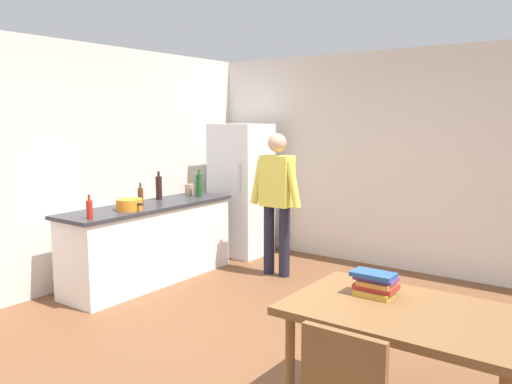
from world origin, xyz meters
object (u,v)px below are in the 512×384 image
(bottle_vinegar_tall, at_px, (197,183))
(book_stack, at_px, (375,284))
(bottle_wine_dark, at_px, (159,187))
(refrigerator, at_px, (241,190))
(bottle_wine_green, at_px, (199,185))
(dining_table, at_px, (408,322))
(cooking_pot, at_px, (129,205))
(bottle_sauce_red, at_px, (89,209))
(bottle_beer_brown, at_px, (141,196))
(person, at_px, (277,195))
(utensil_jar, at_px, (189,189))

(bottle_vinegar_tall, xyz_separation_m, book_stack, (3.27, -1.93, -0.21))
(bottle_wine_dark, bearing_deg, refrigerator, 77.45)
(bottle_wine_green, relative_size, bottle_vinegar_tall, 1.06)
(bottle_wine_dark, height_order, bottle_wine_green, same)
(bottle_wine_green, bearing_deg, bottle_wine_dark, -115.68)
(dining_table, xyz_separation_m, bottle_wine_green, (-3.36, 1.90, 0.37))
(cooking_pot, xyz_separation_m, bottle_sauce_red, (0.07, -0.55, 0.04))
(bottle_sauce_red, distance_m, bottle_beer_brown, 0.83)
(person, relative_size, utensil_jar, 5.31)
(bottle_vinegar_tall, height_order, bottle_sauce_red, bottle_vinegar_tall)
(book_stack, bearing_deg, utensil_jar, 151.30)
(bottle_vinegar_tall, bearing_deg, bottle_beer_brown, -83.27)
(cooking_pot, xyz_separation_m, utensil_jar, (-0.25, 1.19, 0.02))
(cooking_pot, relative_size, book_stack, 1.47)
(utensil_jar, bearing_deg, refrigerator, 73.10)
(bottle_wine_dark, bearing_deg, utensil_jar, 84.85)
(refrigerator, relative_size, bottle_sauce_red, 7.50)
(bottle_wine_green, distance_m, bottle_vinegar_tall, 0.23)
(dining_table, bearing_deg, utensil_jar, 151.61)
(refrigerator, xyz_separation_m, book_stack, (3.04, -2.58, -0.07))
(cooking_pot, height_order, book_stack, cooking_pot)
(refrigerator, relative_size, book_stack, 6.60)
(refrigerator, height_order, utensil_jar, refrigerator)
(utensil_jar, xyz_separation_m, bottle_beer_brown, (0.13, -0.93, 0.03))
(bottle_wine_dark, height_order, bottle_vinegar_tall, bottle_wine_dark)
(person, bearing_deg, book_stack, -44.14)
(bottle_beer_brown, bearing_deg, dining_table, -16.05)
(person, height_order, bottle_sauce_red, person)
(refrigerator, distance_m, dining_table, 4.27)
(refrigerator, relative_size, bottle_wine_green, 5.29)
(cooking_pot, height_order, bottle_sauce_red, bottle_sauce_red)
(cooking_pot, distance_m, utensil_jar, 1.22)
(dining_table, height_order, utensil_jar, utensil_jar)
(refrigerator, height_order, cooking_pot, refrigerator)
(bottle_wine_dark, bearing_deg, bottle_sauce_red, -74.19)
(person, relative_size, cooking_pot, 4.25)
(bottle_beer_brown, distance_m, book_stack, 3.27)
(cooking_pot, bearing_deg, refrigerator, 90.20)
(refrigerator, relative_size, bottle_beer_brown, 6.92)
(bottle_wine_dark, distance_m, bottle_vinegar_tall, 0.62)
(bottle_wine_dark, xyz_separation_m, bottle_sauce_red, (0.36, -1.26, -0.05))
(utensil_jar, distance_m, bottle_wine_green, 0.19)
(dining_table, xyz_separation_m, book_stack, (-0.26, 0.12, 0.15))
(bottle_sauce_red, bearing_deg, refrigerator, 91.68)
(refrigerator, xyz_separation_m, bottle_beer_brown, (-0.11, -1.72, 0.11))
(utensil_jar, bearing_deg, dining_table, -28.39)
(bottle_vinegar_tall, bearing_deg, bottle_sauce_red, -80.77)
(bottle_wine_dark, height_order, book_stack, bottle_wine_dark)
(bottle_vinegar_tall, distance_m, book_stack, 3.81)
(refrigerator, relative_size, bottle_vinegar_tall, 5.62)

